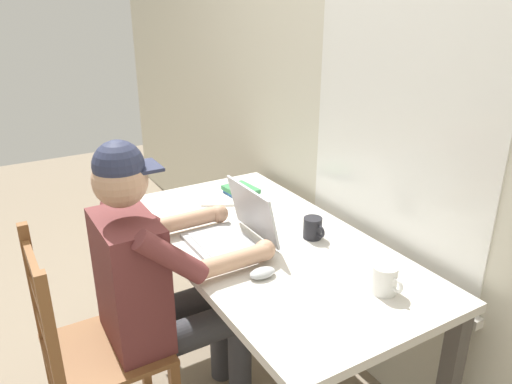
{
  "coord_description": "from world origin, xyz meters",
  "views": [
    {
      "loc": [
        1.52,
        -0.96,
        1.67
      ],
      "look_at": [
        -0.02,
        -0.05,
        0.95
      ],
      "focal_mm": 34.57,
      "sensor_mm": 36.0,
      "label": 1
    }
  ],
  "objects_px": {
    "desk": "(268,260)",
    "wooden_chair": "(91,351)",
    "coffee_mug_dark": "(313,228)",
    "seated_person": "(159,278)",
    "laptop": "(234,231)",
    "coffee_mug_white": "(385,279)",
    "book_stack_main": "(241,192)",
    "computer_mouse": "(262,273)"
  },
  "relations": [
    {
      "from": "seated_person",
      "to": "desk",
      "type": "bearing_deg",
      "value": 83.54
    },
    {
      "from": "laptop",
      "to": "coffee_mug_white",
      "type": "height_order",
      "value": "laptop"
    },
    {
      "from": "book_stack_main",
      "to": "desk",
      "type": "bearing_deg",
      "value": -15.6
    },
    {
      "from": "seated_person",
      "to": "computer_mouse",
      "type": "xyz_separation_m",
      "value": [
        0.28,
        0.29,
        0.08
      ]
    },
    {
      "from": "coffee_mug_white",
      "to": "coffee_mug_dark",
      "type": "xyz_separation_m",
      "value": [
        -0.44,
        0.03,
        -0.01
      ]
    },
    {
      "from": "desk",
      "to": "laptop",
      "type": "distance_m",
      "value": 0.2
    },
    {
      "from": "laptop",
      "to": "coffee_mug_white",
      "type": "relative_size",
      "value": 2.64
    },
    {
      "from": "wooden_chair",
      "to": "coffee_mug_white",
      "type": "relative_size",
      "value": 7.37
    },
    {
      "from": "laptop",
      "to": "book_stack_main",
      "type": "relative_size",
      "value": 1.79
    },
    {
      "from": "wooden_chair",
      "to": "laptop",
      "type": "distance_m",
      "value": 0.69
    },
    {
      "from": "wooden_chair",
      "to": "coffee_mug_dark",
      "type": "height_order",
      "value": "wooden_chair"
    },
    {
      "from": "book_stack_main",
      "to": "computer_mouse",
      "type": "bearing_deg",
      "value": -23.21
    },
    {
      "from": "seated_person",
      "to": "wooden_chair",
      "type": "xyz_separation_m",
      "value": [
        0.0,
        -0.28,
        -0.22
      ]
    },
    {
      "from": "laptop",
      "to": "coffee_mug_dark",
      "type": "bearing_deg",
      "value": 67.85
    },
    {
      "from": "wooden_chair",
      "to": "seated_person",
      "type": "bearing_deg",
      "value": 90.0
    },
    {
      "from": "wooden_chair",
      "to": "computer_mouse",
      "type": "relative_size",
      "value": 9.22
    },
    {
      "from": "coffee_mug_dark",
      "to": "laptop",
      "type": "bearing_deg",
      "value": -112.15
    },
    {
      "from": "wooden_chair",
      "to": "coffee_mug_dark",
      "type": "relative_size",
      "value": 7.97
    },
    {
      "from": "wooden_chair",
      "to": "laptop",
      "type": "height_order",
      "value": "laptop"
    },
    {
      "from": "seated_person",
      "to": "laptop",
      "type": "relative_size",
      "value": 3.72
    },
    {
      "from": "desk",
      "to": "laptop",
      "type": "xyz_separation_m",
      "value": [
        -0.05,
        -0.13,
        0.15
      ]
    },
    {
      "from": "desk",
      "to": "coffee_mug_dark",
      "type": "distance_m",
      "value": 0.23
    },
    {
      "from": "desk",
      "to": "book_stack_main",
      "type": "relative_size",
      "value": 8.03
    },
    {
      "from": "coffee_mug_dark",
      "to": "computer_mouse",
      "type": "bearing_deg",
      "value": -65.55
    },
    {
      "from": "desk",
      "to": "wooden_chair",
      "type": "distance_m",
      "value": 0.76
    },
    {
      "from": "desk",
      "to": "coffee_mug_white",
      "type": "distance_m",
      "value": 0.55
    },
    {
      "from": "coffee_mug_white",
      "to": "seated_person",
      "type": "bearing_deg",
      "value": -133.69
    },
    {
      "from": "seated_person",
      "to": "computer_mouse",
      "type": "height_order",
      "value": "seated_person"
    },
    {
      "from": "wooden_chair",
      "to": "computer_mouse",
      "type": "bearing_deg",
      "value": 64.09
    },
    {
      "from": "wooden_chair",
      "to": "book_stack_main",
      "type": "xyz_separation_m",
      "value": [
        -0.41,
        0.87,
        0.31
      ]
    },
    {
      "from": "laptop",
      "to": "desk",
      "type": "bearing_deg",
      "value": 68.92
    },
    {
      "from": "desk",
      "to": "computer_mouse",
      "type": "height_order",
      "value": "computer_mouse"
    },
    {
      "from": "coffee_mug_white",
      "to": "coffee_mug_dark",
      "type": "bearing_deg",
      "value": 175.69
    },
    {
      "from": "book_stack_main",
      "to": "coffee_mug_dark",
      "type": "bearing_deg",
      "value": 4.32
    },
    {
      "from": "seated_person",
      "to": "book_stack_main",
      "type": "bearing_deg",
      "value": 125.14
    },
    {
      "from": "computer_mouse",
      "to": "coffee_mug_white",
      "type": "distance_m",
      "value": 0.42
    },
    {
      "from": "seated_person",
      "to": "laptop",
      "type": "height_order",
      "value": "seated_person"
    },
    {
      "from": "book_stack_main",
      "to": "wooden_chair",
      "type": "bearing_deg",
      "value": -64.5
    },
    {
      "from": "coffee_mug_white",
      "to": "book_stack_main",
      "type": "relative_size",
      "value": 0.68
    },
    {
      "from": "seated_person",
      "to": "wooden_chair",
      "type": "bearing_deg",
      "value": -90.0
    },
    {
      "from": "laptop",
      "to": "computer_mouse",
      "type": "bearing_deg",
      "value": -7.5
    },
    {
      "from": "coffee_mug_dark",
      "to": "coffee_mug_white",
      "type": "bearing_deg",
      "value": -4.31
    }
  ]
}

